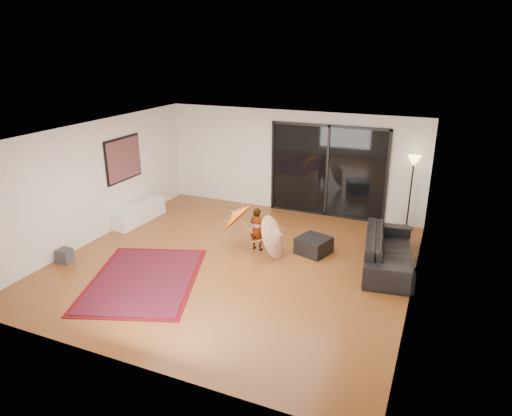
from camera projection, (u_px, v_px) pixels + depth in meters
The scene contains 17 objects.
floor at pixel (235, 262), 9.53m from camera, with size 7.00×7.00×0.00m, color brown.
ceiling at pixel (233, 133), 8.61m from camera, with size 7.00×7.00×0.00m, color white.
wall_back at pixel (291, 162), 12.10m from camera, with size 7.00×7.00×0.00m, color silver.
wall_front at pixel (120, 280), 6.04m from camera, with size 7.00×7.00×0.00m, color silver.
wall_left at pixel (95, 181), 10.36m from camera, with size 7.00×7.00×0.00m, color silver.
wall_right at pixel (419, 227), 7.78m from camera, with size 7.00×7.00×0.00m, color silver.
sliding_door at pixel (327, 171), 11.75m from camera, with size 3.06×0.07×2.40m.
painting at pixel (124, 159), 11.11m from camera, with size 0.04×1.28×1.08m.
media_console at pixel (139, 213), 11.64m from camera, with size 0.41×1.63×0.45m, color white.
speaker at pixel (65, 256), 9.46m from camera, with size 0.26×0.26×0.30m, color #424244.
persian_rug at pixel (144, 279), 8.80m from camera, with size 2.80×3.28×0.02m.
sofa at pixel (389, 250), 9.25m from camera, with size 2.39×0.93×0.70m, color black.
ottoman at pixel (314, 245), 9.88m from camera, with size 0.63×0.63×0.36m, color black.
floor_lamp at pixel (413, 172), 10.70m from camera, with size 0.32×0.32×1.85m.
child at pixel (257, 229), 9.96m from camera, with size 0.35×0.23×0.97m, color #999999.
parasol_orange at pixel (233, 216), 10.03m from camera, with size 0.67×0.81×0.87m.
parasol_white at pixel (281, 235), 9.60m from camera, with size 0.56×0.95×0.96m.
Camera 1 is at (3.76, -7.72, 4.29)m, focal length 32.00 mm.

